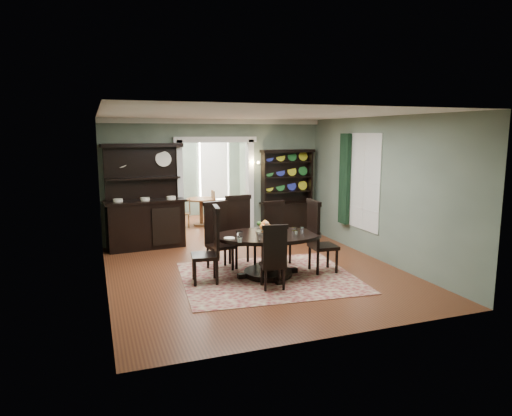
{
  "coord_description": "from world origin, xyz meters",
  "views": [
    {
      "loc": [
        -2.88,
        -7.98,
        2.67
      ],
      "look_at": [
        0.21,
        0.6,
        1.16
      ],
      "focal_mm": 32.0,
      "sensor_mm": 36.0,
      "label": 1
    }
  ],
  "objects_px": {
    "dining_table": "(268,247)",
    "sideboard": "(145,212)",
    "parlor_table": "(201,208)",
    "welsh_dresser": "(288,205)"
  },
  "relations": [
    {
      "from": "welsh_dresser",
      "to": "parlor_table",
      "type": "relative_size",
      "value": 2.61
    },
    {
      "from": "parlor_table",
      "to": "sideboard",
      "type": "bearing_deg",
      "value": -131.21
    },
    {
      "from": "dining_table",
      "to": "sideboard",
      "type": "relative_size",
      "value": 0.92
    },
    {
      "from": "sideboard",
      "to": "parlor_table",
      "type": "height_order",
      "value": "sideboard"
    },
    {
      "from": "sideboard",
      "to": "welsh_dresser",
      "type": "distance_m",
      "value": 3.64
    },
    {
      "from": "dining_table",
      "to": "welsh_dresser",
      "type": "height_order",
      "value": "welsh_dresser"
    },
    {
      "from": "sideboard",
      "to": "welsh_dresser",
      "type": "bearing_deg",
      "value": -4.25
    },
    {
      "from": "dining_table",
      "to": "parlor_table",
      "type": "distance_m",
      "value": 5.05
    },
    {
      "from": "dining_table",
      "to": "sideboard",
      "type": "height_order",
      "value": "sideboard"
    },
    {
      "from": "dining_table",
      "to": "sideboard",
      "type": "bearing_deg",
      "value": 132.93
    }
  ]
}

